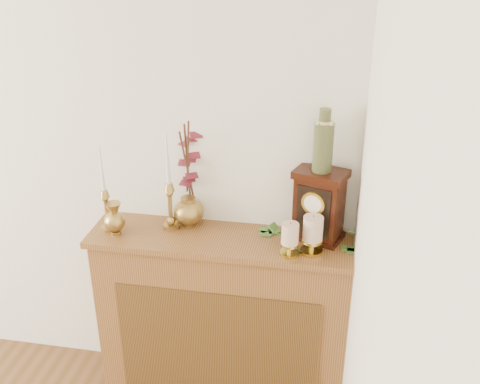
% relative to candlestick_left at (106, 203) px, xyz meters
% --- Properties ---
extents(console_shelf, '(1.24, 0.34, 0.93)m').
position_rel_candlestick_left_xyz_m(console_shelf, '(0.54, 0.02, -0.63)').
color(console_shelf, brown).
rests_on(console_shelf, ground).
extents(candlestick_left, '(0.07, 0.07, 0.42)m').
position_rel_candlestick_left_xyz_m(candlestick_left, '(0.00, 0.00, 0.00)').
color(candlestick_left, '#A28A40').
rests_on(candlestick_left, console_shelf).
extents(candlestick_center, '(0.08, 0.08, 0.47)m').
position_rel_candlestick_left_xyz_m(candlestick_center, '(0.29, 0.07, 0.02)').
color(candlestick_center, '#A28A40').
rests_on(candlestick_center, console_shelf).
extents(bud_vase, '(0.10, 0.10, 0.16)m').
position_rel_candlestick_left_xyz_m(bud_vase, '(0.05, -0.03, -0.06)').
color(bud_vase, '#A28A40').
rests_on(bud_vase, console_shelf).
extents(ginger_jar, '(0.22, 0.23, 0.54)m').
position_rel_candlestick_left_xyz_m(ginger_jar, '(0.36, 0.15, 0.10)').
color(ginger_jar, '#A28A40').
rests_on(ginger_jar, console_shelf).
extents(pillar_candle_left, '(0.08, 0.08, 0.16)m').
position_rel_candlestick_left_xyz_m(pillar_candle_left, '(0.86, -0.07, -0.05)').
color(pillar_candle_left, gold).
rests_on(pillar_candle_left, console_shelf).
extents(pillar_candle_right, '(0.10, 0.10, 0.19)m').
position_rel_candlestick_left_xyz_m(pillar_candle_right, '(0.95, -0.04, -0.04)').
color(pillar_candle_right, gold).
rests_on(pillar_candle_right, console_shelf).
extents(ivy_garland, '(0.51, 0.24, 0.09)m').
position_rel_candlestick_left_xyz_m(ivy_garland, '(0.91, 0.04, -0.12)').
color(ivy_garland, '#406F2A').
rests_on(ivy_garland, console_shelf).
extents(mantel_clock, '(0.26, 0.22, 0.33)m').
position_rel_candlestick_left_xyz_m(mantel_clock, '(0.97, 0.10, 0.03)').
color(mantel_clock, '#33130A').
rests_on(mantel_clock, console_shelf).
extents(ceramic_vase, '(0.09, 0.09, 0.28)m').
position_rel_candlestick_left_xyz_m(ceramic_vase, '(0.97, 0.10, 0.32)').
color(ceramic_vase, '#172E22').
rests_on(ceramic_vase, mantel_clock).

